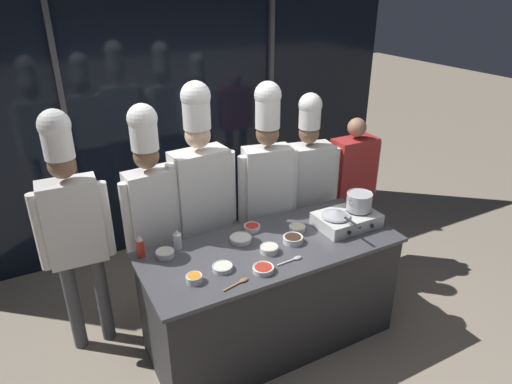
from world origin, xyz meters
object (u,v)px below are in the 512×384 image
object	(u,v)px
prep_bowl_garlic	(165,253)
frying_pan	(336,213)
prep_bowl_soy_glaze	(293,239)
chef_head	(72,218)
prep_bowl_rice	(241,239)
prep_bowl_chili_flakes	(263,269)
squeeze_bottle_clear	(178,240)
person_guest	(352,179)
portable_stove	(347,219)
serving_spoon_slotted	(294,259)
serving_spoon_solid	(240,282)
chef_apprentice	(307,179)
prep_bowl_carrots	(194,278)
chef_pastry	(267,179)
chef_sous	(151,203)
chef_line	(201,189)
stock_pot	(359,201)
prep_bowl_bell_pepper	(252,227)
prep_bowl_onion	(269,249)
squeeze_bottle_chili	(140,247)
prep_bowl_noodles	(297,228)
prep_bowl_bean_sprouts	(222,267)

from	to	relation	value
prep_bowl_garlic	frying_pan	bearing A→B (deg)	-11.35
prep_bowl_soy_glaze	chef_head	size ratio (longest dim) A/B	0.08
prep_bowl_rice	prep_bowl_chili_flakes	xyz separation A→B (m)	(-0.04, -0.44, 0.00)
squeeze_bottle_clear	person_guest	distance (m)	1.99
portable_stove	serving_spoon_slotted	bearing A→B (deg)	-160.93
serving_spoon_solid	chef_apprentice	distance (m)	1.53
prep_bowl_carrots	chef_pastry	xyz separation A→B (m)	(0.98, 0.73, 0.25)
chef_sous	chef_pastry	xyz separation A→B (m)	(1.02, -0.02, 0.00)
serving_spoon_slotted	chef_apprentice	size ratio (longest dim) A/B	0.11
portable_stove	serving_spoon_solid	bearing A→B (deg)	-165.74
chef_line	chef_apprentice	xyz separation A→B (m)	(1.07, 0.03, -0.14)
prep_bowl_carrots	portable_stove	bearing A→B (deg)	5.36
stock_pot	prep_bowl_bell_pepper	size ratio (longest dim) A/B	1.75
prep_bowl_onion	prep_bowl_bell_pepper	bearing A→B (deg)	82.61
frying_pan	prep_bowl_soy_glaze	bearing A→B (deg)	-178.33
squeeze_bottle_clear	serving_spoon_slotted	xyz separation A→B (m)	(0.69, -0.55, -0.07)
squeeze_bottle_clear	squeeze_bottle_chili	distance (m)	0.28
frying_pan	prep_bowl_carrots	xyz separation A→B (m)	(-1.28, -0.13, -0.11)
squeeze_bottle_chili	chef_line	xyz separation A→B (m)	(0.61, 0.30, 0.21)
prep_bowl_bell_pepper	chef_apprentice	xyz separation A→B (m)	(0.77, 0.37, 0.12)
frying_pan	chef_head	size ratio (longest dim) A/B	0.21
serving_spoon_solid	chef_head	distance (m)	1.34
squeeze_bottle_chili	chef_line	world-z (taller)	chef_line
stock_pot	prep_bowl_noodles	world-z (taller)	stock_pot
squeeze_bottle_chili	serving_spoon_solid	bearing A→B (deg)	-51.97
stock_pot	chef_apprentice	size ratio (longest dim) A/B	0.13
prep_bowl_bean_sprouts	stock_pot	bearing A→B (deg)	4.12
prep_bowl_bell_pepper	prep_bowl_garlic	xyz separation A→B (m)	(-0.75, -0.04, 0.00)
frying_pan	serving_spoon_solid	bearing A→B (deg)	-164.38
prep_bowl_soy_glaze	prep_bowl_rice	world-z (taller)	prep_bowl_soy_glaze
prep_bowl_garlic	prep_bowl_onion	world-z (taller)	prep_bowl_onion
stock_pot	person_guest	bearing A→B (deg)	53.71
stock_pot	prep_bowl_garlic	size ratio (longest dim) A/B	1.71
prep_bowl_chili_flakes	serving_spoon_solid	distance (m)	0.21
prep_bowl_bean_sprouts	serving_spoon_slotted	distance (m)	0.53
squeeze_bottle_chili	chef_apprentice	world-z (taller)	chef_apprentice
prep_bowl_bean_sprouts	portable_stove	bearing A→B (deg)	4.52
portable_stove	chef_line	bearing A→B (deg)	147.35
prep_bowl_noodles	squeeze_bottle_chili	bearing A→B (deg)	169.90
squeeze_bottle_chili	prep_bowl_chili_flakes	size ratio (longest dim) A/B	1.14
prep_bowl_soy_glaze	serving_spoon_slotted	xyz separation A→B (m)	(-0.13, -0.21, -0.02)
stock_pot	chef_pastry	distance (m)	0.81
prep_bowl_rice	chef_line	distance (m)	0.54
prep_bowl_garlic	squeeze_bottle_clear	bearing A→B (deg)	25.87
prep_bowl_bean_sprouts	prep_bowl_garlic	size ratio (longest dim) A/B	1.04
prep_bowl_chili_flakes	prep_bowl_noodles	bearing A→B (deg)	35.56
prep_bowl_chili_flakes	prep_bowl_onion	size ratio (longest dim) A/B	1.11
person_guest	stock_pot	bearing A→B (deg)	54.47
portable_stove	chef_apprentice	xyz separation A→B (m)	(0.06, 0.67, 0.09)
stock_pot	squeeze_bottle_clear	world-z (taller)	stock_pot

